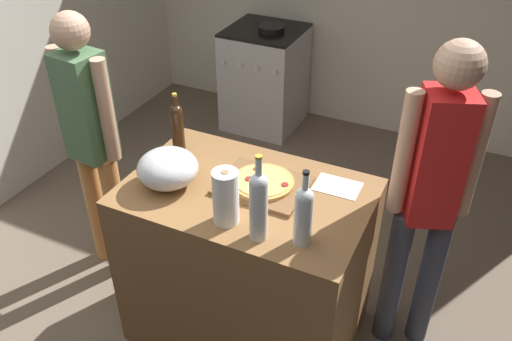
{
  "coord_description": "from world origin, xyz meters",
  "views": [
    {
      "loc": [
        1.13,
        -1.17,
        2.4
      ],
      "look_at": [
        0.24,
        0.7,
        0.98
      ],
      "focal_mm": 37.7,
      "sensor_mm": 36.0,
      "label": 1
    }
  ],
  "objects_px": {
    "wine_bottle_clear": "(177,126)",
    "stove": "(265,78)",
    "mixing_bowl": "(168,168)",
    "person_in_red": "(431,193)",
    "paper_towel_roll": "(226,197)",
    "wine_bottle_amber": "(259,203)",
    "pizza": "(263,182)",
    "wine_bottle_dark": "(303,213)",
    "person_in_stripes": "(91,136)"
  },
  "relations": [
    {
      "from": "wine_bottle_clear",
      "to": "person_in_red",
      "type": "relative_size",
      "value": 0.19
    },
    {
      "from": "paper_towel_roll",
      "to": "stove",
      "type": "distance_m",
      "value": 2.6
    },
    {
      "from": "wine_bottle_amber",
      "to": "person_in_stripes",
      "type": "height_order",
      "value": "person_in_stripes"
    },
    {
      "from": "mixing_bowl",
      "to": "paper_towel_roll",
      "type": "distance_m",
      "value": 0.39
    },
    {
      "from": "wine_bottle_amber",
      "to": "wine_bottle_dark",
      "type": "bearing_deg",
      "value": 15.62
    },
    {
      "from": "wine_bottle_dark",
      "to": "mixing_bowl",
      "type": "bearing_deg",
      "value": 171.15
    },
    {
      "from": "wine_bottle_dark",
      "to": "stove",
      "type": "distance_m",
      "value": 2.73
    },
    {
      "from": "wine_bottle_amber",
      "to": "paper_towel_roll",
      "type": "bearing_deg",
      "value": 168.05
    },
    {
      "from": "pizza",
      "to": "paper_towel_roll",
      "type": "xyz_separation_m",
      "value": [
        -0.04,
        -0.29,
        0.09
      ]
    },
    {
      "from": "mixing_bowl",
      "to": "stove",
      "type": "xyz_separation_m",
      "value": [
        -0.54,
        2.23,
        -0.58
      ]
    },
    {
      "from": "wine_bottle_clear",
      "to": "person_in_red",
      "type": "height_order",
      "value": "person_in_red"
    },
    {
      "from": "paper_towel_roll",
      "to": "stove",
      "type": "relative_size",
      "value": 0.28
    },
    {
      "from": "wine_bottle_clear",
      "to": "pizza",
      "type": "bearing_deg",
      "value": -11.77
    },
    {
      "from": "pizza",
      "to": "stove",
      "type": "xyz_separation_m",
      "value": [
        -0.94,
        2.07,
        -0.52
      ]
    },
    {
      "from": "pizza",
      "to": "person_in_red",
      "type": "bearing_deg",
      "value": 19.14
    },
    {
      "from": "wine_bottle_dark",
      "to": "person_in_stripes",
      "type": "distance_m",
      "value": 1.4
    },
    {
      "from": "person_in_stripes",
      "to": "person_in_red",
      "type": "relative_size",
      "value": 0.95
    },
    {
      "from": "wine_bottle_dark",
      "to": "wine_bottle_clear",
      "type": "height_order",
      "value": "wine_bottle_dark"
    },
    {
      "from": "wine_bottle_dark",
      "to": "pizza",
      "type": "bearing_deg",
      "value": 137.83
    },
    {
      "from": "wine_bottle_clear",
      "to": "stove",
      "type": "relative_size",
      "value": 0.35
    },
    {
      "from": "pizza",
      "to": "mixing_bowl",
      "type": "bearing_deg",
      "value": -158.1
    },
    {
      "from": "pizza",
      "to": "wine_bottle_clear",
      "type": "xyz_separation_m",
      "value": [
        -0.52,
        0.11,
        0.11
      ]
    },
    {
      "from": "wine_bottle_amber",
      "to": "stove",
      "type": "bearing_deg",
      "value": 114.1
    },
    {
      "from": "mixing_bowl",
      "to": "wine_bottle_clear",
      "type": "relative_size",
      "value": 0.88
    },
    {
      "from": "paper_towel_roll",
      "to": "wine_bottle_amber",
      "type": "relative_size",
      "value": 0.64
    },
    {
      "from": "wine_bottle_amber",
      "to": "person_in_red",
      "type": "distance_m",
      "value": 0.83
    },
    {
      "from": "wine_bottle_clear",
      "to": "wine_bottle_dark",
      "type": "bearing_deg",
      "value": -24.9
    },
    {
      "from": "wine_bottle_dark",
      "to": "wine_bottle_amber",
      "type": "relative_size",
      "value": 0.88
    },
    {
      "from": "pizza",
      "to": "wine_bottle_dark",
      "type": "relative_size",
      "value": 0.84
    },
    {
      "from": "wine_bottle_dark",
      "to": "wine_bottle_clear",
      "type": "distance_m",
      "value": 0.91
    },
    {
      "from": "wine_bottle_dark",
      "to": "wine_bottle_amber",
      "type": "distance_m",
      "value": 0.18
    },
    {
      "from": "paper_towel_roll",
      "to": "person_in_red",
      "type": "height_order",
      "value": "person_in_red"
    },
    {
      "from": "paper_towel_roll",
      "to": "wine_bottle_dark",
      "type": "distance_m",
      "value": 0.34
    },
    {
      "from": "pizza",
      "to": "stove",
      "type": "height_order",
      "value": "pizza"
    },
    {
      "from": "wine_bottle_amber",
      "to": "wine_bottle_clear",
      "type": "relative_size",
      "value": 1.23
    },
    {
      "from": "wine_bottle_amber",
      "to": "person_in_stripes",
      "type": "xyz_separation_m",
      "value": [
        -1.18,
        0.37,
        -0.19
      ]
    },
    {
      "from": "wine_bottle_dark",
      "to": "stove",
      "type": "height_order",
      "value": "wine_bottle_dark"
    },
    {
      "from": "mixing_bowl",
      "to": "person_in_red",
      "type": "relative_size",
      "value": 0.17
    },
    {
      "from": "wine_bottle_dark",
      "to": "wine_bottle_clear",
      "type": "relative_size",
      "value": 1.08
    },
    {
      "from": "paper_towel_roll",
      "to": "stove",
      "type": "height_order",
      "value": "paper_towel_roll"
    },
    {
      "from": "pizza",
      "to": "paper_towel_roll",
      "type": "relative_size",
      "value": 1.14
    },
    {
      "from": "paper_towel_roll",
      "to": "person_in_stripes",
      "type": "bearing_deg",
      "value": 161.65
    },
    {
      "from": "person_in_red",
      "to": "mixing_bowl",
      "type": "bearing_deg",
      "value": -159.85
    },
    {
      "from": "pizza",
      "to": "wine_bottle_amber",
      "type": "relative_size",
      "value": 0.73
    },
    {
      "from": "person_in_red",
      "to": "stove",
      "type": "bearing_deg",
      "value": 132.18
    },
    {
      "from": "paper_towel_roll",
      "to": "person_in_stripes",
      "type": "xyz_separation_m",
      "value": [
        -1.01,
        0.34,
        -0.14
      ]
    },
    {
      "from": "wine_bottle_dark",
      "to": "person_in_red",
      "type": "bearing_deg",
      "value": 51.64
    },
    {
      "from": "wine_bottle_amber",
      "to": "stove",
      "type": "height_order",
      "value": "wine_bottle_amber"
    },
    {
      "from": "person_in_stripes",
      "to": "person_in_red",
      "type": "bearing_deg",
      "value": 6.4
    },
    {
      "from": "wine_bottle_amber",
      "to": "stove",
      "type": "distance_m",
      "value": 2.7
    }
  ]
}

